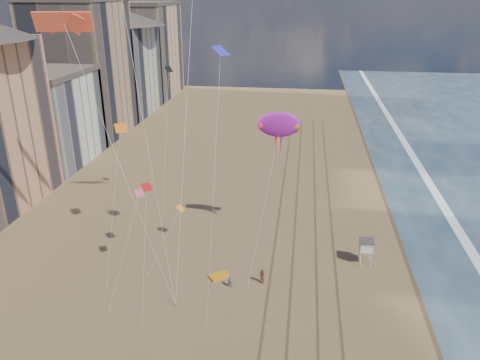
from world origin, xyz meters
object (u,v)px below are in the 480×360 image
(show_kite, at_px, (279,125))
(lifeguard_stand, at_px, (366,246))
(kite_flyer_a, at_px, (230,281))
(grounded_kite, at_px, (219,276))
(kite_flyer_b, at_px, (262,276))

(show_kite, bearing_deg, lifeguard_stand, -23.23)
(show_kite, height_order, kite_flyer_a, show_kite)
(lifeguard_stand, height_order, kite_flyer_a, lifeguard_stand)
(grounded_kite, xyz_separation_m, kite_flyer_a, (1.53, -1.69, 0.63))
(show_kite, xyz_separation_m, kite_flyer_b, (-0.79, -10.45, -14.41))
(lifeguard_stand, distance_m, kite_flyer_b, 13.14)
(grounded_kite, height_order, show_kite, show_kite)
(lifeguard_stand, relative_size, grounded_kite, 1.38)
(show_kite, height_order, kite_flyer_b, show_kite)
(show_kite, bearing_deg, kite_flyer_b, -94.33)
(lifeguard_stand, distance_m, kite_flyer_a, 16.65)
(kite_flyer_a, bearing_deg, grounded_kite, 132.60)
(kite_flyer_b, bearing_deg, grounded_kite, -137.58)
(grounded_kite, distance_m, show_kite, 18.99)
(kite_flyer_a, bearing_deg, show_kite, 70.81)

